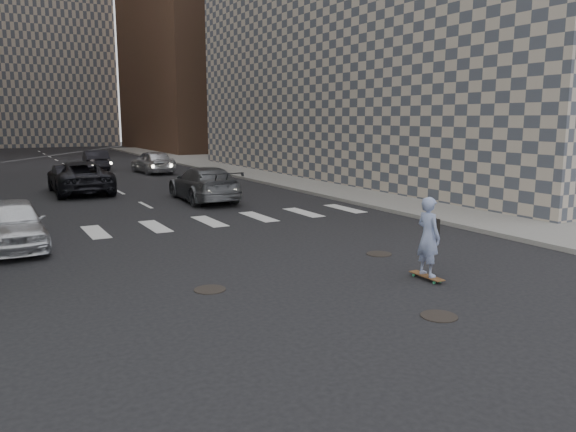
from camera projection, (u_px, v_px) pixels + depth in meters
name	position (u px, v px, depth m)	size (l,w,h in m)	color
ground	(316.00, 291.00, 12.25)	(160.00, 160.00, 0.00)	black
sidewalk_right	(343.00, 175.00, 36.39)	(13.00, 80.00, 0.15)	gray
building_right	(412.00, 0.00, 35.11)	(15.00, 33.00, 22.00)	#ADA08E
manhole_a	(439.00, 316.00, 10.66)	(0.70, 0.70, 0.02)	black
manhole_b	(210.00, 289.00, 12.32)	(0.70, 0.70, 0.02)	black
manhole_c	(379.00, 254.00, 15.54)	(0.70, 0.70, 0.02)	black
skateboarder	(428.00, 237.00, 12.93)	(0.48, 0.99, 1.96)	brown
silver_sedan	(12.00, 224.00, 16.12)	(1.70, 4.22, 1.44)	silver
traffic_car_a	(70.00, 178.00, 28.29)	(1.51, 4.33, 1.43)	black
traffic_car_b	(204.00, 184.00, 25.46)	(2.17, 5.35, 1.55)	#53555A
traffic_car_c	(80.00, 177.00, 28.03)	(2.65, 5.74, 1.60)	black
traffic_car_d	(153.00, 162.00, 38.19)	(1.86, 4.63, 1.58)	silver
traffic_car_e	(96.00, 160.00, 40.27)	(1.56, 4.46, 1.47)	black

